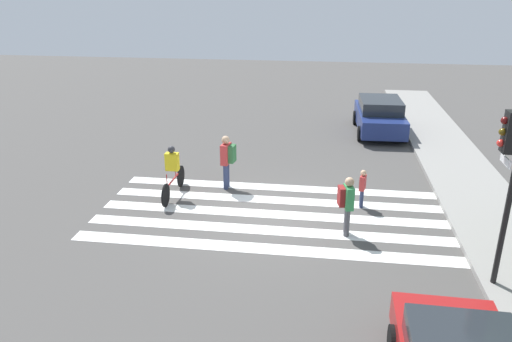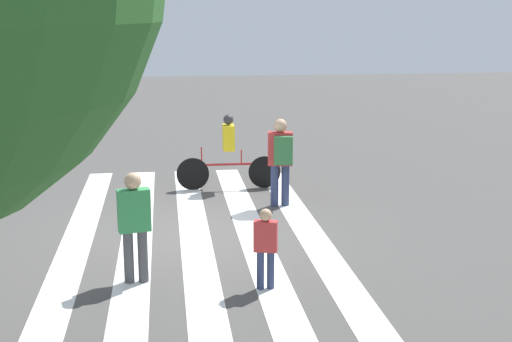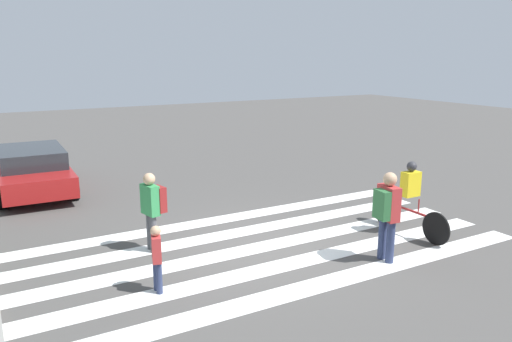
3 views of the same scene
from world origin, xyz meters
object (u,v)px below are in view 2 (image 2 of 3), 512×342
Objects in this scene: pedestrian_child_with_backpack at (135,218)px; cyclist_far_lane at (229,150)px; pedestrian_adult_yellow_jacket at (266,244)px; pedestrian_adult_blue_shirt at (281,156)px.

cyclist_far_lane reaches higher than pedestrian_child_with_backpack.
pedestrian_adult_yellow_jacket is at bearing 151.95° from pedestrian_child_with_backpack.
cyclist_far_lane is at bearing -75.13° from pedestrian_adult_yellow_jacket.
pedestrian_child_with_backpack is 4.60m from pedestrian_adult_blue_shirt.
pedestrian_adult_blue_shirt is 0.77× the size of cyclist_far_lane.
cyclist_far_lane is (0.90, -1.55, -0.16)m from pedestrian_adult_blue_shirt.
pedestrian_child_with_backpack is at bearing -1.28° from pedestrian_adult_yellow_jacket.
pedestrian_child_with_backpack is at bearing 71.39° from cyclist_far_lane.
pedestrian_adult_blue_shirt is at bearing -87.11° from pedestrian_adult_yellow_jacket.
pedestrian_adult_blue_shirt reaches higher than pedestrian_child_with_backpack.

